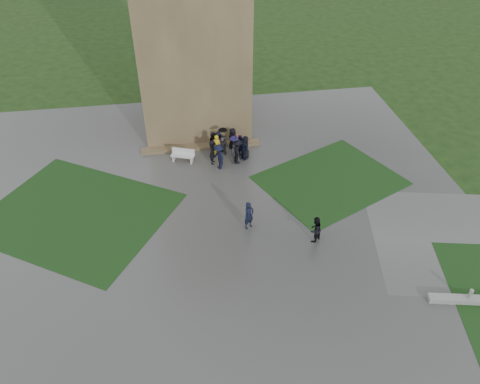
{
  "coord_description": "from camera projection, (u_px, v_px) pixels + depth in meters",
  "views": [
    {
      "loc": [
        -1.73,
        -19.97,
        19.21
      ],
      "look_at": [
        1.86,
        3.14,
        1.2
      ],
      "focal_mm": 35.0,
      "sensor_mm": 36.0,
      "label": 1
    }
  ],
  "objects": [
    {
      "name": "pedestrian_near",
      "position": [
        315.0,
        229.0,
        27.21
      ],
      "size": [
        0.95,
        0.9,
        1.72
      ],
      "primitive_type": "imported",
      "rotation": [
        0.0,
        0.0,
        3.82
      ],
      "color": "black",
      "rests_on": "plaza"
    },
    {
      "name": "visitor_cluster",
      "position": [
        229.0,
        147.0,
        33.99
      ],
      "size": [
        3.12,
        3.68,
        2.45
      ],
      "color": "black",
      "rests_on": "plaza"
    },
    {
      "name": "pedestrian_mid",
      "position": [
        249.0,
        215.0,
        28.08
      ],
      "size": [
        0.82,
        0.75,
        1.88
      ],
      "primitive_type": "imported",
      "rotation": [
        0.0,
        0.0,
        0.56
      ],
      "color": "black",
      "rests_on": "plaza"
    },
    {
      "name": "bench",
      "position": [
        183.0,
        155.0,
        34.11
      ],
      "size": [
        1.79,
        1.11,
        0.99
      ],
      "rotation": [
        0.0,
        0.0,
        -0.36
      ],
      "color": "silver",
      "rests_on": "plaza"
    },
    {
      "name": "tower_plinth",
      "position": [
        201.0,
        147.0,
        35.78
      ],
      "size": [
        9.0,
        0.8,
        0.22
      ],
      "primitive_type": "cube",
      "color": "brown",
      "rests_on": "plaza"
    },
    {
      "name": "tower",
      "position": [
        189.0,
        10.0,
        33.81
      ],
      "size": [
        8.0,
        8.0,
        18.0
      ],
      "primitive_type": "cube",
      "color": "brown",
      "rests_on": "ground"
    },
    {
      "name": "lawn_inset_right",
      "position": [
        330.0,
        180.0,
        32.5
      ],
      "size": [
        11.12,
        10.15,
        0.01
      ],
      "primitive_type": "cube",
      "rotation": [
        0.0,
        0.0,
        0.44
      ],
      "color": "black",
      "rests_on": "plaza"
    },
    {
      "name": "ground",
      "position": [
        217.0,
        243.0,
        27.56
      ],
      "size": [
        120.0,
        120.0,
        0.0
      ],
      "primitive_type": "plane",
      "color": "black"
    },
    {
      "name": "lawn_inset_left",
      "position": [
        77.0,
        214.0,
        29.64
      ],
      "size": [
        14.1,
        13.46,
        0.01
      ],
      "primitive_type": "cube",
      "rotation": [
        0.0,
        0.0,
        -0.56
      ],
      "color": "black",
      "rests_on": "plaza"
    },
    {
      "name": "plaza",
      "position": [
        213.0,
        221.0,
        29.12
      ],
      "size": [
        34.0,
        34.0,
        0.02
      ],
      "primitive_type": "cube",
      "color": "#3A3A38",
      "rests_on": "ground"
    }
  ]
}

